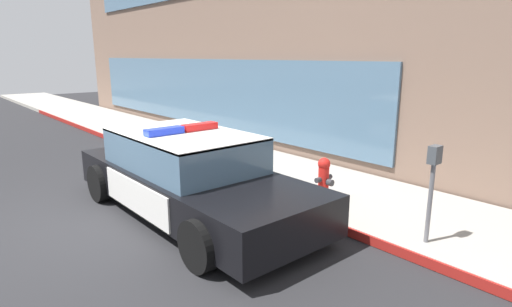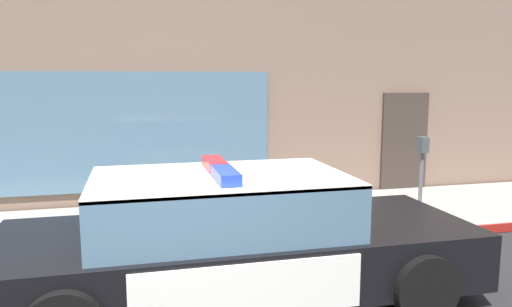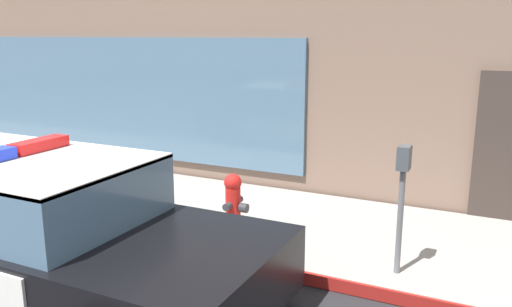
{
  "view_description": "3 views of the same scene",
  "coord_description": "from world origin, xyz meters",
  "views": [
    {
      "loc": [
        6.6,
        -2.31,
        2.62
      ],
      "look_at": [
        1.57,
        2.01,
        1.03
      ],
      "focal_mm": 28.75,
      "sensor_mm": 36.0,
      "label": 1
    },
    {
      "loc": [
        -0.09,
        -3.86,
        2.36
      ],
      "look_at": [
        1.39,
        2.09,
        1.44
      ],
      "focal_mm": 34.49,
      "sensor_mm": 36.0,
      "label": 2
    },
    {
      "loc": [
        5.05,
        -2.28,
        2.55
      ],
      "look_at": [
        2.54,
        2.89,
        1.22
      ],
      "focal_mm": 36.31,
      "sensor_mm": 36.0,
      "label": 3
    }
  ],
  "objects": [
    {
      "name": "sidewalk",
      "position": [
        0.0,
        3.71,
        0.07
      ],
      "size": [
        48.0,
        2.6,
        0.15
      ],
      "primitive_type": "cube",
      "color": "#A39E93",
      "rests_on": "ground"
    },
    {
      "name": "ground",
      "position": [
        0.0,
        0.0,
        0.0
      ],
      "size": [
        48.0,
        48.0,
        0.0
      ],
      "primitive_type": "plane",
      "color": "#262628"
    },
    {
      "name": "storefront_building",
      "position": [
        -2.01,
        10.47,
        3.46
      ],
      "size": [
        24.09,
        10.91,
        6.92
      ],
      "color": "#7A6051",
      "rests_on": "ground"
    },
    {
      "name": "police_cruiser",
      "position": [
        0.9,
        1.1,
        0.68
      ],
      "size": [
        5.04,
        2.07,
        1.49
      ],
      "rotation": [
        0.0,
        0.0,
        -0.0
      ],
      "color": "black",
      "rests_on": "ground"
    },
    {
      "name": "fire_hydrant",
      "position": [
        2.12,
        3.11,
        0.5
      ],
      "size": [
        0.34,
        0.39,
        0.73
      ],
      "color": "red",
      "rests_on": "sidewalk"
    },
    {
      "name": "curb_red_paint",
      "position": [
        0.0,
        2.39,
        0.08
      ],
      "size": [
        28.8,
        0.04,
        0.14
      ],
      "primitive_type": "cube",
      "color": "maroon",
      "rests_on": "ground"
    },
    {
      "name": "parking_meter",
      "position": [
        4.21,
        2.79,
        1.08
      ],
      "size": [
        0.12,
        0.18,
        1.34
      ],
      "color": "slate",
      "rests_on": "sidewalk"
    }
  ]
}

